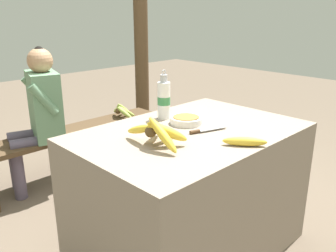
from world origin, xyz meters
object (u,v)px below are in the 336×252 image
Objects in this scene: loose_banana_front at (245,142)px; water_bottle at (164,99)px; knife at (203,130)px; wooden_bench at (74,137)px; serving_bowl at (186,120)px; support_post_far at (141,35)px; banana_bunch_ripe at (157,131)px; banana_bunch_green at (122,110)px; seated_vendor at (39,111)px.

water_bottle is at bearing 86.52° from loose_banana_front.
wooden_bench is (0.02, 1.40, -0.41)m from knife.
water_bottle is 1.19m from wooden_bench.
support_post_far is at bearing 57.60° from serving_bowl.
serving_bowl is (0.34, 0.13, -0.05)m from banana_bunch_ripe.
knife is at bearing 87.94° from loose_banana_front.
water_bottle is 0.34m from knife.
banana_bunch_ripe is 0.44m from water_bottle.
serving_bowl is at bearing 82.85° from loose_banana_front.
loose_banana_front is 0.26m from knife.
banana_bunch_ripe reaches higher than knife.
support_post_far reaches higher than wooden_bench.
wooden_bench is at bearing 88.84° from loose_banana_front.
serving_bowl is at bearing -83.67° from water_bottle.
knife is 0.70× the size of banana_bunch_green.
banana_bunch_green is (0.52, 1.39, -0.27)m from knife.
water_bottle reaches higher than knife.
banana_bunch_green is at bearing -163.12° from seated_vendor.
banana_bunch_ripe is at bearing -158.68° from serving_bowl.
knife is 0.20× the size of seated_vendor.
wooden_bench is 0.75× the size of support_post_far.
seated_vendor is (0.04, 1.35, -0.18)m from banana_bunch_ripe.
water_bottle is 1.33× the size of knife.
seated_vendor reaches higher than wooden_bench.
water_bottle is 1.71m from support_post_far.
loose_banana_front is at bearing -97.15° from serving_bowl.
serving_bowl is 0.08× the size of support_post_far.
seated_vendor reaches higher than knife.
water_bottle is at bearing 120.86° from seated_vendor.
banana_bunch_ripe is 0.16× the size of support_post_far.
seated_vendor is (-0.26, 1.38, -0.12)m from knife.
wooden_bench is 5.38× the size of banana_bunch_green.
banana_bunch_ripe is 1.17× the size of banana_bunch_green.
banana_bunch_ripe is 1.67× the size of knife.
banana_bunch_green reaches higher than wooden_bench.
seated_vendor reaches higher than serving_bowl.
knife is at bearing 116.43° from seated_vendor.
loose_banana_front is at bearing 114.45° from seated_vendor.
water_bottle reaches higher than serving_bowl.
banana_bunch_ripe reaches higher than serving_bowl.
seated_vendor reaches higher than water_bottle.
knife is at bearing -5.68° from banana_bunch_ripe.
seated_vendor is 1.39m from support_post_far.
knife is at bearing -94.63° from water_bottle.
serving_bowl is 1.26m from seated_vendor.
loose_banana_front is (0.29, -0.29, -0.05)m from banana_bunch_ripe.
banana_bunch_ripe is 0.30m from knife.
banana_bunch_green is 0.14× the size of support_post_far.
banana_bunch_ripe is 1.25× the size of water_bottle.
loose_banana_front is at bearing -91.16° from wooden_bench.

